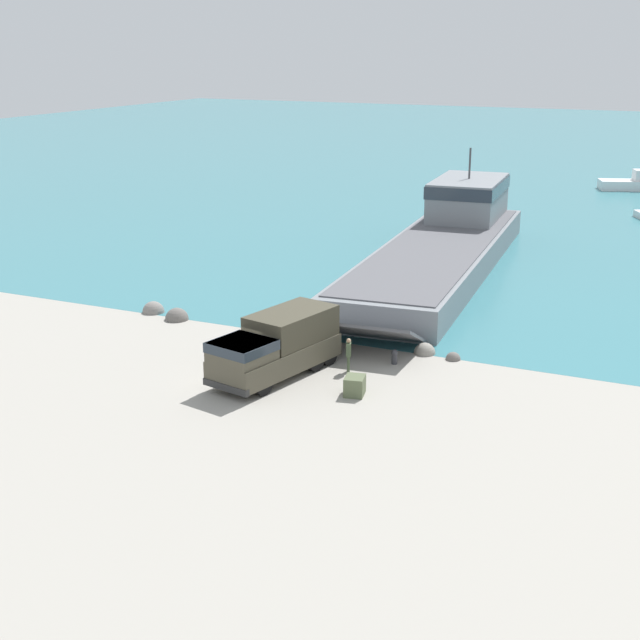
# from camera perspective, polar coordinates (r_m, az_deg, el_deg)

# --- Properties ---
(ground_plane) EXTENTS (240.00, 240.00, 0.00)m
(ground_plane) POSITION_cam_1_polar(r_m,az_deg,el_deg) (42.24, -5.59, -3.98)
(ground_plane) COLOR #9E998E
(water_surface) EXTENTS (240.00, 180.00, 0.01)m
(water_surface) POSITION_cam_1_polar(r_m,az_deg,el_deg) (133.69, 16.24, 10.13)
(water_surface) COLOR teal
(water_surface) RESTS_ON ground_plane
(landing_craft) EXTENTS (9.76, 35.31, 7.42)m
(landing_craft) POSITION_cam_1_polar(r_m,az_deg,el_deg) (65.14, 8.10, 5.19)
(landing_craft) COLOR gray
(landing_craft) RESTS_ON ground_plane
(military_truck) EXTENTS (4.08, 7.58, 2.95)m
(military_truck) POSITION_cam_1_polar(r_m,az_deg,el_deg) (42.39, -2.83, -1.63)
(military_truck) COLOR #4C4738
(military_truck) RESTS_ON ground_plane
(soldier_on_ramp) EXTENTS (0.39, 0.50, 1.71)m
(soldier_on_ramp) POSITION_cam_1_polar(r_m,az_deg,el_deg) (43.01, 1.84, -2.10)
(soldier_on_ramp) COLOR #3D4C33
(soldier_on_ramp) RESTS_ON ground_plane
(moored_boat_b) EXTENTS (8.69, 5.23, 2.17)m
(moored_boat_b) POSITION_cam_1_polar(r_m,az_deg,el_deg) (103.19, 19.81, 8.23)
(moored_boat_b) COLOR white
(moored_boat_b) RESTS_ON ground_plane
(mooring_bollard) EXTENTS (0.33, 0.33, 0.76)m
(mooring_bollard) POSITION_cam_1_polar(r_m,az_deg,el_deg) (44.38, 4.79, -2.32)
(mooring_bollard) COLOR #333338
(mooring_bollard) RESTS_ON ground_plane
(cargo_crate) EXTENTS (1.08, 1.21, 0.87)m
(cargo_crate) POSITION_cam_1_polar(r_m,az_deg,el_deg) (40.46, 2.23, -4.22)
(cargo_crate) COLOR #566042
(cargo_crate) RESTS_ON ground_plane
(shoreline_rock_a) EXTENTS (0.76, 0.76, 0.76)m
(shoreline_rock_a) POSITION_cam_1_polar(r_m,az_deg,el_deg) (45.48, 8.51, -2.51)
(shoreline_rock_a) COLOR #66605B
(shoreline_rock_a) RESTS_ON ground_plane
(shoreline_rock_b) EXTENTS (1.37, 1.37, 1.37)m
(shoreline_rock_b) POSITION_cam_1_polar(r_m,az_deg,el_deg) (52.06, -9.14, 0.03)
(shoreline_rock_b) COLOR #66605B
(shoreline_rock_b) RESTS_ON ground_plane
(shoreline_rock_c) EXTENTS (1.31, 1.31, 1.31)m
(shoreline_rock_c) POSITION_cam_1_polar(r_m,az_deg,el_deg) (53.70, -10.61, 0.49)
(shoreline_rock_c) COLOR gray
(shoreline_rock_c) RESTS_ON ground_plane
(shoreline_rock_d) EXTENTS (1.12, 1.12, 1.12)m
(shoreline_rock_d) POSITION_cam_1_polar(r_m,az_deg,el_deg) (46.16, 6.71, -2.13)
(shoreline_rock_d) COLOR gray
(shoreline_rock_d) RESTS_ON ground_plane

